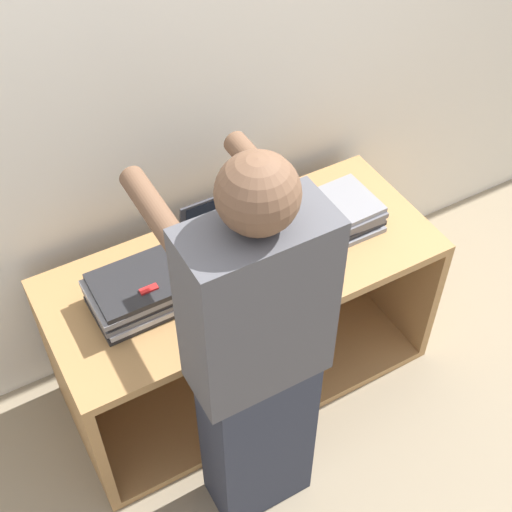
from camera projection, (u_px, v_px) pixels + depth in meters
The scene contains 8 objects.
ground_plane at pixel (282, 427), 2.82m from camera, with size 12.00×12.00×0.00m, color gray.
wall_back at pixel (183, 76), 2.38m from camera, with size 8.00×0.05×2.40m.
cart at pixel (236, 309), 2.81m from camera, with size 1.42×0.61×0.67m.
laptop_open at pixel (237, 245), 2.52m from camera, with size 0.34×0.28×0.24m.
laptop_stack_left at pixel (144, 290), 2.35m from camera, with size 0.36×0.24×0.12m.
laptop_stack_right at pixel (331, 217), 2.61m from camera, with size 0.35×0.25×0.10m.
person at pixel (256, 364), 2.10m from camera, with size 0.40×0.52×1.54m.
inventory_tag at pixel (149, 289), 2.27m from camera, with size 0.06×0.02×0.01m.
Camera 1 is at (-0.81, -1.22, 2.51)m, focal length 50.00 mm.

